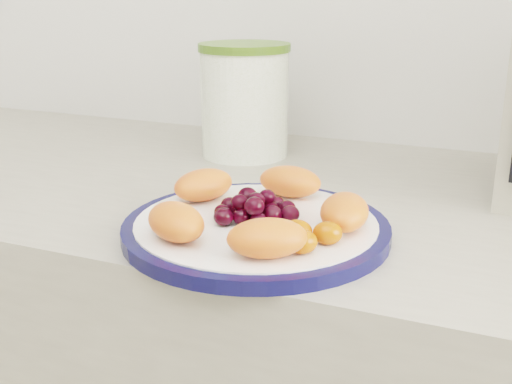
% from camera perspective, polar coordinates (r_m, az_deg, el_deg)
% --- Properties ---
extents(plate_rim, '(0.29, 0.29, 0.01)m').
position_cam_1_polar(plate_rim, '(0.70, 0.00, -3.31)').
color(plate_rim, '#0C0F3C').
rests_on(plate_rim, counter).
extents(plate_face, '(0.26, 0.26, 0.02)m').
position_cam_1_polar(plate_face, '(0.70, 0.00, -3.23)').
color(plate_face, white).
rests_on(plate_face, counter).
extents(canister, '(0.16, 0.16, 0.16)m').
position_cam_1_polar(canister, '(1.01, -1.02, 7.80)').
color(canister, '#527217').
rests_on(canister, counter).
extents(canister_lid, '(0.17, 0.17, 0.01)m').
position_cam_1_polar(canister_lid, '(1.00, -1.05, 12.75)').
color(canister_lid, '#486A23').
rests_on(canister_lid, canister).
extents(fruit_plate, '(0.25, 0.25, 0.04)m').
position_cam_1_polar(fruit_plate, '(0.69, 0.24, -1.37)').
color(fruit_plate, '#F14F24').
rests_on(fruit_plate, plate_face).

